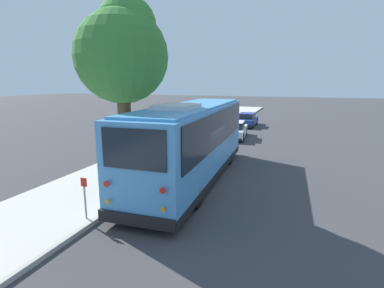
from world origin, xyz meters
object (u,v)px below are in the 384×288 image
at_px(street_tree, 123,51).
at_px(sign_post_far, 121,177).
at_px(shuttle_bus, 192,138).
at_px(parked_sedan_white, 234,130).
at_px(parked_sedan_blue, 247,120).
at_px(sign_post_near, 85,198).

height_order(street_tree, sign_post_far, street_tree).
distance_m(shuttle_bus, parked_sedan_white, 11.00).
distance_m(parked_sedan_blue, sign_post_near, 23.10).
bearing_deg(shuttle_bus, parked_sedan_blue, -0.24).
xyz_separation_m(parked_sedan_blue, sign_post_far, (-21.03, 1.25, 0.31)).
relative_size(shuttle_bus, sign_post_far, 7.37).
xyz_separation_m(sign_post_near, sign_post_far, (2.03, 0.00, 0.07)).
distance_m(street_tree, sign_post_far, 4.96).
bearing_deg(sign_post_near, parked_sedan_white, -4.95).
bearing_deg(shuttle_bus, sign_post_near, 160.02).
relative_size(parked_sedan_white, sign_post_far, 3.11).
height_order(shuttle_bus, parked_sedan_white, shuttle_bus).
distance_m(street_tree, sign_post_near, 5.96).
bearing_deg(street_tree, parked_sedan_blue, -5.44).
xyz_separation_m(parked_sedan_white, sign_post_near, (-16.17, 1.40, 0.23)).
bearing_deg(parked_sedan_blue, parked_sedan_white, -178.38).
height_order(shuttle_bus, sign_post_far, shuttle_bus).
bearing_deg(sign_post_far, street_tree, 21.88).
distance_m(shuttle_bus, sign_post_near, 5.63).
xyz_separation_m(shuttle_bus, parked_sedan_blue, (17.82, 0.47, -1.32)).
xyz_separation_m(parked_sedan_blue, street_tree, (-19.53, 1.86, 4.99)).
xyz_separation_m(shuttle_bus, sign_post_far, (-3.21, 1.73, -1.01)).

